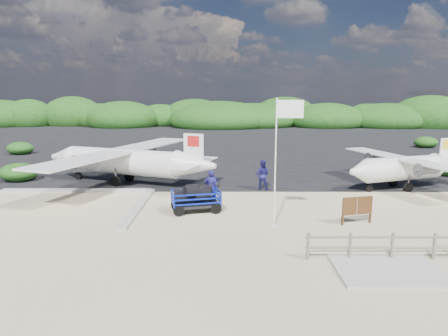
% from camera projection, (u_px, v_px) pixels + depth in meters
% --- Properties ---
extents(ground, '(160.00, 160.00, 0.00)m').
position_uv_depth(ground, '(224.00, 217.00, 19.25)').
color(ground, beige).
extents(asphalt_apron, '(90.00, 50.00, 0.04)m').
position_uv_depth(asphalt_apron, '(225.00, 142.00, 48.74)').
color(asphalt_apron, '#B2B2B2').
rests_on(asphalt_apron, ground).
extents(lagoon, '(9.00, 7.00, 0.40)m').
position_uv_depth(lagoon, '(52.00, 208.00, 20.76)').
color(lagoon, '#B2B2B2').
rests_on(lagoon, ground).
extents(walkway_pad, '(3.50, 2.50, 0.10)m').
position_uv_depth(walkway_pad, '(388.00, 272.00, 13.33)').
color(walkway_pad, '#B2B2B2').
rests_on(walkway_pad, ground).
extents(vegetation_band, '(124.00, 8.00, 4.40)m').
position_uv_depth(vegetation_band, '(225.00, 126.00, 73.31)').
color(vegetation_band, '#B2B2B2').
rests_on(vegetation_band, ground).
extents(fence, '(6.40, 2.00, 1.10)m').
position_uv_depth(fence, '(391.00, 260.00, 14.32)').
color(fence, '#B2B2B2').
rests_on(fence, ground).
extents(baggage_cart, '(2.86, 2.05, 1.29)m').
position_uv_depth(baggage_cart, '(196.00, 212.00, 20.08)').
color(baggage_cart, '#0A1FA4').
rests_on(baggage_cart, ground).
extents(flagpole, '(1.18, 0.58, 5.69)m').
position_uv_depth(flagpole, '(274.00, 226.00, 17.93)').
color(flagpole, white).
rests_on(flagpole, ground).
extents(signboard, '(1.58, 0.53, 1.31)m').
position_uv_depth(signboard, '(356.00, 224.00, 18.23)').
color(signboard, '#4F3116').
rests_on(signboard, ground).
extents(crew_a, '(0.75, 0.53, 1.93)m').
position_uv_depth(crew_a, '(211.00, 188.00, 21.08)').
color(crew_a, '#191655').
rests_on(crew_a, ground).
extents(crew_b, '(1.08, 0.94, 1.89)m').
position_uv_depth(crew_b, '(262.00, 175.00, 24.53)').
color(crew_b, '#191655').
rests_on(crew_b, ground).
extents(crew_c, '(0.98, 0.66, 1.54)m').
position_uv_depth(crew_c, '(213.00, 184.00, 22.87)').
color(crew_c, '#191655').
rests_on(crew_c, ground).
extents(aircraft_large, '(19.09, 19.09, 4.45)m').
position_uv_depth(aircraft_large, '(385.00, 151.00, 40.92)').
color(aircraft_large, '#B2B2B2').
rests_on(aircraft_large, ground).
extents(aircraft_small, '(10.31, 10.31, 2.95)m').
position_uv_depth(aircraft_small, '(135.00, 136.00, 56.15)').
color(aircraft_small, '#B2B2B2').
rests_on(aircraft_small, ground).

